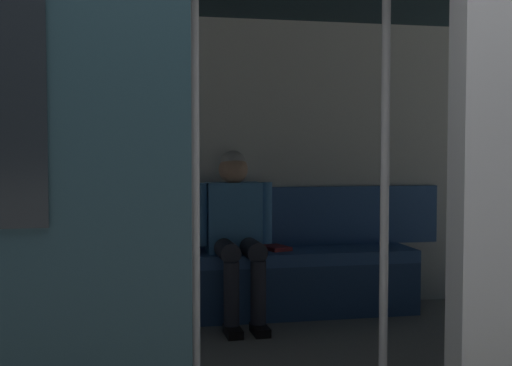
% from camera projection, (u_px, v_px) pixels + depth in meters
% --- Properties ---
extents(train_car, '(6.40, 2.97, 2.31)m').
position_uv_depth(train_car, '(243.00, 86.00, 3.33)').
color(train_car, silver).
rests_on(train_car, ground_plane).
extents(bench_seat, '(2.87, 0.44, 0.48)m').
position_uv_depth(bench_seat, '(223.00, 269.00, 4.52)').
color(bench_seat, '#38609E').
rests_on(bench_seat, ground_plane).
extents(person_seated, '(0.55, 0.68, 1.21)m').
position_uv_depth(person_seated, '(236.00, 223.00, 4.47)').
color(person_seated, '#4C8CC6').
rests_on(person_seated, ground_plane).
extents(handbag, '(0.26, 0.15, 0.17)m').
position_uv_depth(handbag, '(167.00, 242.00, 4.48)').
color(handbag, black).
rests_on(handbag, bench_seat).
extents(book, '(0.21, 0.26, 0.03)m').
position_uv_depth(book, '(276.00, 248.00, 4.68)').
color(book, '#B22D2D').
rests_on(book, bench_seat).
extents(grab_pole_door, '(0.04, 0.04, 2.17)m').
position_uv_depth(grab_pole_door, '(195.00, 181.00, 2.44)').
color(grab_pole_door, silver).
rests_on(grab_pole_door, ground_plane).
extents(grab_pole_far, '(0.04, 0.04, 2.17)m').
position_uv_depth(grab_pole_far, '(385.00, 179.00, 2.60)').
color(grab_pole_far, silver).
rests_on(grab_pole_far, ground_plane).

